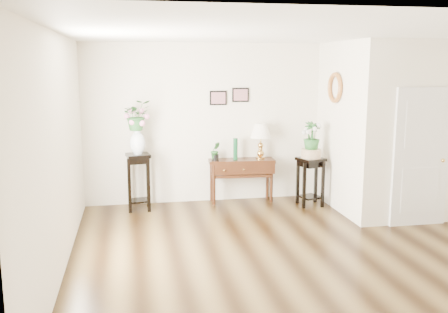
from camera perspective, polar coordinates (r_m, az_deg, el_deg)
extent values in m
cube|color=#513D1E|center=(6.75, 9.02, -10.73)|extent=(6.00, 5.50, 0.02)
cube|color=white|center=(6.31, 9.77, 13.74)|extent=(6.00, 5.50, 0.02)
cube|color=silver|center=(8.99, 3.41, 3.89)|extent=(6.00, 0.02, 2.80)
cube|color=silver|center=(3.97, 23.04, -5.30)|extent=(6.00, 0.02, 2.80)
cube|color=silver|center=(6.06, -18.37, 0.21)|extent=(0.02, 5.50, 2.80)
cube|color=silver|center=(8.85, 18.32, 3.28)|extent=(1.80, 1.95, 2.80)
cube|color=silver|center=(8.05, 21.58, -0.11)|extent=(0.90, 0.05, 2.10)
cube|color=black|center=(8.79, -0.67, 6.71)|extent=(0.30, 0.02, 0.25)
cube|color=black|center=(8.87, 1.90, 7.06)|extent=(0.30, 0.02, 0.25)
torus|color=#B5773A|center=(8.50, 12.55, 7.68)|extent=(0.07, 0.51, 0.51)
cube|color=black|center=(8.93, 1.99, -2.74)|extent=(1.19, 0.48, 0.77)
cube|color=#BF9245|center=(8.87, 4.21, 1.99)|extent=(0.47, 0.47, 0.64)
cylinder|color=#0D4322|center=(8.80, 1.31, 0.76)|extent=(0.08, 0.08, 0.38)
imported|color=#255C28|center=(8.73, -0.99, 0.58)|extent=(0.18, 0.16, 0.31)
cube|color=black|center=(8.52, -9.71, -2.89)|extent=(0.43, 0.43, 0.96)
imported|color=#255C28|center=(8.33, -9.95, 4.71)|extent=(0.54, 0.50, 0.50)
cube|color=black|center=(8.82, 9.82, -2.84)|extent=(0.50, 0.50, 0.84)
cylinder|color=#B7A795|center=(8.72, 9.92, 0.37)|extent=(0.39, 0.39, 0.15)
imported|color=#255C28|center=(8.67, 9.98, 2.27)|extent=(0.35, 0.35, 0.51)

